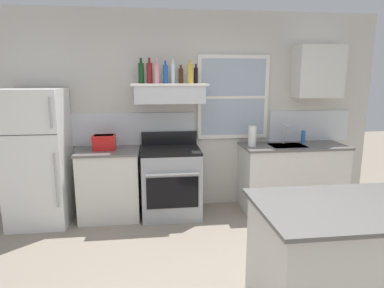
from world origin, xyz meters
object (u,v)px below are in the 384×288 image
at_px(stove_range, 171,181).
at_px(bottle_blue_liqueur, 166,74).
at_px(bottle_red_label_wine, 149,73).
at_px(bottle_brown_stout, 181,76).
at_px(toaster, 104,142).
at_px(bottle_dark_green_wine, 141,73).
at_px(kitchen_island, 346,261).
at_px(bottle_champagne_gold_foil, 190,74).
at_px(bottle_balsamic_dark, 196,75).
at_px(bottle_rose_pink, 157,74).
at_px(refrigerator, 38,158).
at_px(bottle_clear_tall, 173,73).
at_px(paper_towel_roll, 252,136).
at_px(dish_soap_bottle, 303,137).

xyz_separation_m(stove_range, bottle_blue_liqueur, (-0.05, 0.11, 1.40)).
bearing_deg(bottle_red_label_wine, bottle_brown_stout, -6.96).
xyz_separation_m(toaster, bottle_dark_green_wine, (0.49, 0.10, 0.87)).
height_order(bottle_dark_green_wine, kitchen_island, bottle_dark_green_wine).
distance_m(bottle_champagne_gold_foil, kitchen_island, 2.74).
bearing_deg(stove_range, bottle_balsamic_dark, 20.76).
xyz_separation_m(bottle_rose_pink, bottle_blue_liqueur, (0.11, 0.02, -0.00)).
distance_m(refrigerator, bottle_clear_tall, 2.00).
distance_m(bottle_dark_green_wine, bottle_rose_pink, 0.20).
xyz_separation_m(refrigerator, bottle_red_label_wine, (1.40, 0.16, 1.03)).
distance_m(refrigerator, bottle_balsamic_dark, 2.24).
relative_size(bottle_blue_liqueur, bottle_brown_stout, 1.21).
xyz_separation_m(toaster, bottle_brown_stout, (1.00, 0.04, 0.84)).
distance_m(bottle_dark_green_wine, bottle_red_label_wine, 0.11).
height_order(bottle_red_label_wine, bottle_brown_stout, bottle_red_label_wine).
distance_m(bottle_brown_stout, kitchen_island, 2.80).
distance_m(bottle_rose_pink, bottle_clear_tall, 0.22).
relative_size(bottle_red_label_wine, bottle_rose_pink, 1.08).
distance_m(bottle_dark_green_wine, bottle_blue_liqueur, 0.31).
height_order(bottle_red_label_wine, bottle_clear_tall, bottle_red_label_wine).
height_order(bottle_brown_stout, bottle_champagne_gold_foil, bottle_champagne_gold_foil).
bearing_deg(bottle_blue_liqueur, paper_towel_roll, -3.59).
relative_size(refrigerator, stove_range, 1.55).
bearing_deg(bottle_balsamic_dark, toaster, -176.18).
bearing_deg(kitchen_island, stove_range, 119.80).
bearing_deg(dish_soap_bottle, bottle_red_label_wine, 179.88).
bearing_deg(toaster, bottle_champagne_gold_foil, 0.06).
relative_size(bottle_dark_green_wine, bottle_clear_tall, 1.04).
xyz_separation_m(stove_range, paper_towel_roll, (1.11, 0.04, 0.58)).
bearing_deg(bottle_champagne_gold_foil, bottle_clear_tall, 155.39).
xyz_separation_m(toaster, bottle_balsamic_dark, (1.20, 0.08, 0.84)).
bearing_deg(paper_towel_roll, bottle_red_label_wine, 175.59).
bearing_deg(bottle_clear_tall, refrigerator, -174.21).
xyz_separation_m(bottle_clear_tall, bottle_brown_stout, (0.10, -0.06, -0.03)).
xyz_separation_m(bottle_dark_green_wine, bottle_clear_tall, (0.41, -0.00, -0.01)).
bearing_deg(bottle_blue_liqueur, bottle_dark_green_wine, 172.38).
bearing_deg(paper_towel_roll, bottle_balsamic_dark, 172.81).
relative_size(bottle_clear_tall, kitchen_island, 0.22).
height_order(bottle_blue_liqueur, bottle_champagne_gold_foil, bottle_champagne_gold_foil).
xyz_separation_m(bottle_rose_pink, kitchen_island, (1.36, -2.19, -1.41)).
distance_m(refrigerator, bottle_red_label_wine, 1.75).
bearing_deg(bottle_champagne_gold_foil, bottle_dark_green_wine, 171.10).
distance_m(bottle_champagne_gold_foil, bottle_balsamic_dark, 0.12).
bearing_deg(bottle_dark_green_wine, bottle_champagne_gold_foil, -8.90).
xyz_separation_m(toaster, bottle_champagne_gold_foil, (1.11, 0.00, 0.86)).
relative_size(toaster, paper_towel_roll, 1.10).
distance_m(bottle_clear_tall, kitchen_island, 2.90).
distance_m(bottle_clear_tall, bottle_brown_stout, 0.11).
distance_m(bottle_dark_green_wine, bottle_brown_stout, 0.51).
distance_m(stove_range, bottle_balsamic_dark, 1.43).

